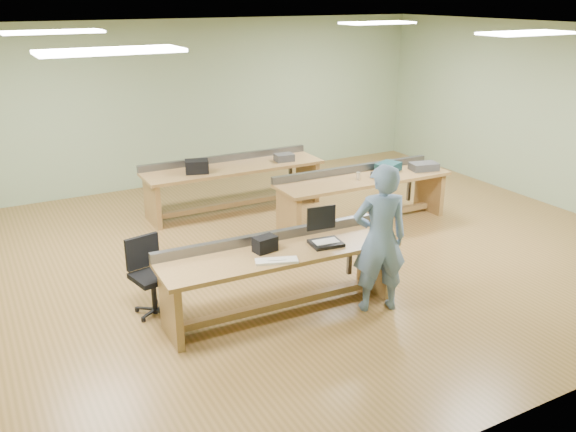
% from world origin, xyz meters
% --- Properties ---
extents(floor, '(10.00, 10.00, 0.00)m').
position_xyz_m(floor, '(0.00, 0.00, 0.00)').
color(floor, brown).
rests_on(floor, ground).
extents(ceiling, '(10.00, 10.00, 0.00)m').
position_xyz_m(ceiling, '(0.00, 0.00, 3.00)').
color(ceiling, silver).
rests_on(ceiling, wall_back).
extents(wall_back, '(10.00, 0.04, 3.00)m').
position_xyz_m(wall_back, '(0.00, 4.00, 1.50)').
color(wall_back, gray).
rests_on(wall_back, floor).
extents(wall_front, '(10.00, 0.04, 3.00)m').
position_xyz_m(wall_front, '(0.00, -4.00, 1.50)').
color(wall_front, gray).
rests_on(wall_front, floor).
extents(wall_right, '(0.04, 8.00, 3.00)m').
position_xyz_m(wall_right, '(5.00, 0.00, 1.50)').
color(wall_right, gray).
rests_on(wall_right, floor).
extents(fluor_panels, '(6.20, 3.50, 0.03)m').
position_xyz_m(fluor_panels, '(0.00, 0.00, 2.97)').
color(fluor_panels, white).
rests_on(fluor_panels, ceiling).
extents(workbench_front, '(2.76, 0.83, 0.86)m').
position_xyz_m(workbench_front, '(-0.84, -1.37, 0.55)').
color(workbench_front, '#A17843').
rests_on(workbench_front, floor).
extents(workbench_mid, '(2.85, 0.81, 0.86)m').
position_xyz_m(workbench_mid, '(1.63, 0.52, 0.56)').
color(workbench_mid, '#A17843').
rests_on(workbench_mid, floor).
extents(workbench_back, '(3.01, 0.82, 0.86)m').
position_xyz_m(workbench_back, '(0.13, 2.09, 0.56)').
color(workbench_back, '#A17843').
rests_on(workbench_back, floor).
extents(person, '(0.72, 0.58, 1.72)m').
position_xyz_m(person, '(0.18, -1.86, 0.86)').
color(person, '#698DAB').
rests_on(person, floor).
extents(laptop_base, '(0.38, 0.33, 0.04)m').
position_xyz_m(laptop_base, '(-0.30, -1.49, 0.77)').
color(laptop_base, black).
rests_on(laptop_base, workbench_front).
extents(laptop_screen, '(0.35, 0.06, 0.28)m').
position_xyz_m(laptop_screen, '(-0.28, -1.35, 1.03)').
color(laptop_screen, black).
rests_on(laptop_screen, laptop_base).
extents(keyboard, '(0.48, 0.29, 0.03)m').
position_xyz_m(keyboard, '(-1.00, -1.64, 0.76)').
color(keyboard, beige).
rests_on(keyboard, workbench_front).
extents(trackball_mouse, '(0.13, 0.15, 0.06)m').
position_xyz_m(trackball_mouse, '(0.24, -1.67, 0.78)').
color(trackball_mouse, white).
rests_on(trackball_mouse, workbench_front).
extents(camera_bag, '(0.27, 0.20, 0.17)m').
position_xyz_m(camera_bag, '(-0.98, -1.33, 0.84)').
color(camera_bag, black).
rests_on(camera_bag, workbench_front).
extents(task_chair, '(0.57, 0.57, 0.88)m').
position_xyz_m(task_chair, '(-2.11, -0.71, 0.32)').
color(task_chair, black).
rests_on(task_chair, floor).
extents(parts_bin_teal, '(0.47, 0.42, 0.14)m').
position_xyz_m(parts_bin_teal, '(2.18, 0.60, 0.82)').
color(parts_bin_teal, '#12343B').
rests_on(parts_bin_teal, workbench_mid).
extents(parts_bin_grey, '(0.48, 0.36, 0.12)m').
position_xyz_m(parts_bin_grey, '(2.72, 0.38, 0.81)').
color(parts_bin_grey, '#39393B').
rests_on(parts_bin_grey, workbench_mid).
extents(mug, '(0.14, 0.14, 0.09)m').
position_xyz_m(mug, '(1.76, 0.41, 0.79)').
color(mug, '#39393B').
rests_on(mug, workbench_mid).
extents(drinks_can, '(0.07, 0.07, 0.11)m').
position_xyz_m(drinks_can, '(1.50, 0.45, 0.81)').
color(drinks_can, silver).
rests_on(drinks_can, workbench_mid).
extents(storage_box_back, '(0.42, 0.36, 0.21)m').
position_xyz_m(storage_box_back, '(-0.53, 1.97, 0.85)').
color(storage_box_back, black).
rests_on(storage_box_back, workbench_back).
extents(tray_back, '(0.33, 0.25, 0.12)m').
position_xyz_m(tray_back, '(1.02, 1.94, 0.81)').
color(tray_back, '#39393B').
rests_on(tray_back, workbench_back).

